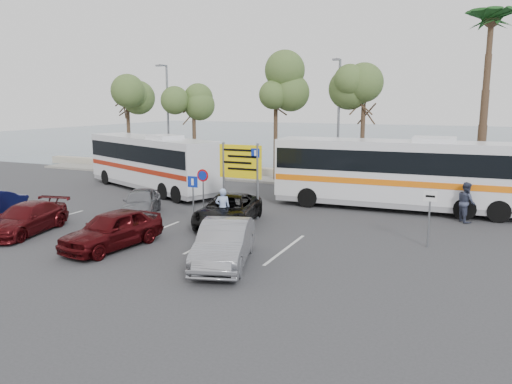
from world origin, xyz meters
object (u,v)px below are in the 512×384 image
at_px(street_lamp_left, 167,114).
at_px(coach_bus_left, 151,164).
at_px(direction_sign, 240,167).
at_px(coach_bus_right, 395,176).
at_px(car_red, 112,229).
at_px(suv_black, 228,210).
at_px(pedestrian_near, 223,208).
at_px(pedestrian_far, 466,202).
at_px(car_silver_b, 224,243).
at_px(car_maroon, 26,219).
at_px(car_silver_a, 141,202).
at_px(street_lamp_right, 338,116).

xyz_separation_m(street_lamp_left, coach_bus_left, (2.65, -5.93, -2.95)).
height_order(street_lamp_left, direction_sign, street_lamp_left).
relative_size(coach_bus_right, car_red, 2.87).
height_order(suv_black, pedestrian_near, pedestrian_near).
height_order(coach_bus_right, pedestrian_far, coach_bus_right).
xyz_separation_m(direction_sign, pedestrian_near, (0.20, -2.24, -1.54)).
xyz_separation_m(direction_sign, coach_bus_left, (-8.35, 4.39, -0.78)).
bearing_deg(car_silver_b, suv_black, 98.16).
height_order(street_lamp_left, car_maroon, street_lamp_left).
height_order(direction_sign, suv_black, direction_sign).
distance_m(coach_bus_right, car_silver_a, 12.90).
bearing_deg(pedestrian_far, car_silver_b, 114.98).
bearing_deg(car_red, suv_black, 71.75).
distance_m(street_lamp_right, coach_bus_right, 7.67).
distance_m(car_silver_a, car_silver_b, 8.77).
distance_m(car_maroon, car_red, 4.81).
bearing_deg(car_silver_b, pedestrian_near, 100.76).
bearing_deg(car_red, pedestrian_far, 46.73).
bearing_deg(car_maroon, coach_bus_left, 86.12).
height_order(coach_bus_left, pedestrian_far, coach_bus_left).
bearing_deg(car_maroon, street_lamp_left, 92.44).
xyz_separation_m(street_lamp_right, pedestrian_far, (8.00, -7.02, -3.66)).
bearing_deg(coach_bus_right, pedestrian_near, -131.82).
relative_size(suv_black, pedestrian_far, 2.65).
height_order(direction_sign, car_maroon, direction_sign).
bearing_deg(direction_sign, car_silver_b, -68.81).
bearing_deg(pedestrian_far, street_lamp_left, 43.00).
distance_m(direction_sign, coach_bus_left, 9.47).
relative_size(coach_bus_right, pedestrian_near, 6.90).
bearing_deg(car_maroon, car_red, -13.68).
bearing_deg(direction_sign, car_red, -108.22).
xyz_separation_m(car_silver_a, car_red, (2.40, -5.00, 0.07)).
height_order(car_silver_b, pedestrian_far, pedestrian_far).
height_order(street_lamp_right, pedestrian_far, street_lamp_right).
bearing_deg(coach_bus_right, direction_sign, -143.59).
bearing_deg(car_maroon, street_lamp_right, 50.85).
xyz_separation_m(street_lamp_right, direction_sign, (-2.00, -10.32, -2.17)).
distance_m(direction_sign, car_silver_b, 7.38).
bearing_deg(pedestrian_far, coach_bus_left, 58.08).
bearing_deg(street_lamp_right, suv_black, -98.52).
distance_m(street_lamp_left, direction_sign, 15.24).
bearing_deg(suv_black, car_silver_b, -76.07).
bearing_deg(coach_bus_left, car_red, -61.00).
distance_m(car_red, pedestrian_far, 15.78).
relative_size(direction_sign, pedestrian_near, 2.02).
distance_m(street_lamp_right, pedestrian_near, 13.22).
relative_size(street_lamp_left, pedestrian_near, 4.50).
height_order(car_red, pedestrian_far, pedestrian_far).
xyz_separation_m(street_lamp_right, car_red, (-4.20, -17.02, -3.87)).
height_order(car_red, suv_black, car_red).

